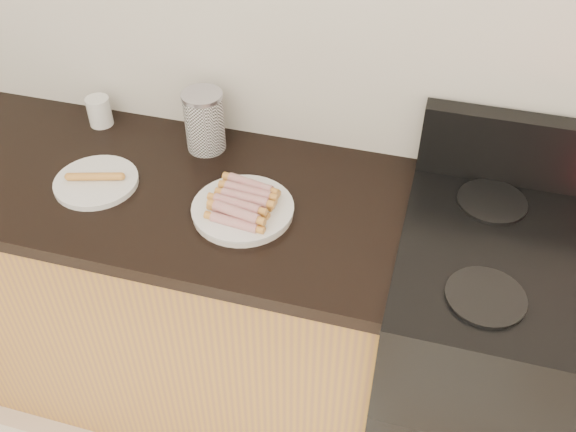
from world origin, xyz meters
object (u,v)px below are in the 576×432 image
(stove, at_px, (517,373))
(mug, at_px, (99,111))
(main_plate, at_px, (243,211))
(side_plate, at_px, (96,182))
(canister, at_px, (204,121))

(stove, distance_m, mug, 1.44)
(main_plate, distance_m, mug, 0.62)
(stove, relative_size, mug, 10.25)
(stove, bearing_deg, main_plate, -177.66)
(main_plate, distance_m, side_plate, 0.42)
(canister, xyz_separation_m, mug, (-0.35, 0.03, -0.05))
(main_plate, relative_size, side_plate, 1.15)
(stove, height_order, canister, canister)
(mug, bearing_deg, canister, -4.47)
(canister, distance_m, mug, 0.36)
(main_plate, height_order, canister, canister)
(stove, bearing_deg, side_plate, -178.71)
(main_plate, xyz_separation_m, side_plate, (-0.42, 0.00, -0.00))
(main_plate, xyz_separation_m, canister, (-0.20, 0.25, 0.08))
(main_plate, bearing_deg, stove, 2.34)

